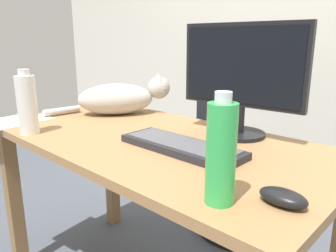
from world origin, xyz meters
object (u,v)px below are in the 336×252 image
object	(u,v)px
cat	(121,98)
spray_bottle	(27,104)
office_chair	(232,163)
water_bottle	(221,153)
keyboard	(181,146)
computer_mouse	(283,197)
monitor	(241,76)

from	to	relation	value
cat	spray_bottle	distance (m)	0.47
office_chair	water_bottle	world-z (taller)	water_bottle
office_chair	keyboard	size ratio (longest dim) A/B	2.14
cat	spray_bottle	xyz separation A→B (m)	(0.02, -0.47, 0.04)
keyboard	computer_mouse	bearing A→B (deg)	-17.35
office_chair	computer_mouse	distance (m)	1.19
cat	water_bottle	xyz separation A→B (m)	(0.88, -0.43, 0.04)
monitor	keyboard	world-z (taller)	monitor
office_chair	water_bottle	distance (m)	1.23
office_chair	spray_bottle	bearing A→B (deg)	-105.40
water_bottle	spray_bottle	bearing A→B (deg)	-177.36
monitor	computer_mouse	size ratio (longest dim) A/B	4.37
office_chair	keyboard	bearing A→B (deg)	-70.27
monitor	water_bottle	xyz separation A→B (m)	(0.25, -0.49, -0.11)
monitor	cat	bearing A→B (deg)	-174.14
monitor	water_bottle	distance (m)	0.56
office_chair	monitor	distance (m)	0.82
computer_mouse	cat	bearing A→B (deg)	161.00
keyboard	water_bottle	bearing A→B (deg)	-35.48
computer_mouse	spray_bottle	size ratio (longest dim) A/B	0.44
cat	water_bottle	world-z (taller)	water_bottle
computer_mouse	monitor	bearing A→B (deg)	131.95
monitor	keyboard	xyz separation A→B (m)	(-0.05, -0.28, -0.21)
keyboard	water_bottle	distance (m)	0.38
cat	computer_mouse	xyz separation A→B (m)	(0.99, -0.34, -0.06)
office_chair	cat	bearing A→B (deg)	-118.24
water_bottle	computer_mouse	bearing A→B (deg)	38.10
monitor	water_bottle	size ratio (longest dim) A/B	1.92
water_bottle	spray_bottle	xyz separation A→B (m)	(-0.86, -0.04, -0.00)
keyboard	water_bottle	size ratio (longest dim) A/B	1.75
cat	monitor	bearing A→B (deg)	5.86
spray_bottle	computer_mouse	bearing A→B (deg)	7.39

